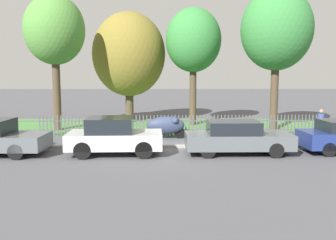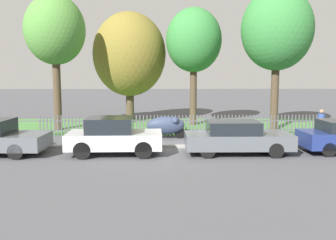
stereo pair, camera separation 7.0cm
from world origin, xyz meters
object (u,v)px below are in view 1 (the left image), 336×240
(parked_car_navy_estate, at_px, (237,137))
(tree_far_left, at_px, (277,30))
(tree_behind_motorcycle, at_px, (129,54))
(tree_mid_park, at_px, (193,41))
(tree_nearest_kerb, at_px, (54,31))
(pedestrian_near_fence, at_px, (321,123))
(parked_car_black_saloon, at_px, (114,136))
(covered_motorcycle, at_px, (167,125))

(parked_car_navy_estate, xyz_separation_m, tree_far_left, (3.39, 6.33, 4.95))
(tree_behind_motorcycle, relative_size, tree_mid_park, 0.99)
(tree_mid_park, distance_m, tree_far_left, 5.01)
(parked_car_navy_estate, relative_size, tree_far_left, 0.54)
(tree_mid_park, bearing_deg, tree_behind_motorcycle, 161.18)
(parked_car_navy_estate, xyz_separation_m, tree_nearest_kerb, (-9.00, 6.63, 4.91))
(tree_behind_motorcycle, distance_m, tree_far_left, 9.36)
(tree_nearest_kerb, bearing_deg, tree_far_left, -1.41)
(tree_nearest_kerb, bearing_deg, tree_mid_park, 13.90)
(pedestrian_near_fence, bearing_deg, tree_far_left, 44.50)
(parked_car_black_saloon, xyz_separation_m, tree_mid_park, (3.92, 8.59, 4.47))
(parked_car_black_saloon, distance_m, pedestrian_near_fence, 9.84)
(tree_mid_park, bearing_deg, pedestrian_near_fence, -47.12)
(tree_behind_motorcycle, height_order, tree_far_left, tree_far_left)
(tree_far_left, bearing_deg, covered_motorcycle, -156.50)
(parked_car_black_saloon, height_order, pedestrian_near_fence, pedestrian_near_fence)
(covered_motorcycle, distance_m, tree_mid_park, 6.95)
(tree_nearest_kerb, bearing_deg, covered_motorcycle, -25.62)
(tree_nearest_kerb, distance_m, tree_mid_park, 8.20)
(parked_car_navy_estate, xyz_separation_m, covered_motorcycle, (-2.78, 3.64, -0.01))
(tree_nearest_kerb, relative_size, tree_behind_motorcycle, 1.05)
(covered_motorcycle, height_order, pedestrian_near_fence, pedestrian_near_fence)
(tree_far_left, bearing_deg, tree_behind_motorcycle, 156.75)
(parked_car_navy_estate, bearing_deg, tree_mid_park, 97.07)
(covered_motorcycle, bearing_deg, pedestrian_near_fence, -12.15)
(parked_car_navy_estate, relative_size, covered_motorcycle, 2.15)
(covered_motorcycle, distance_m, pedestrian_near_fence, 7.38)
(tree_mid_park, relative_size, tree_far_left, 0.91)
(parked_car_black_saloon, xyz_separation_m, tree_behind_motorcycle, (-0.18, 9.98, 3.70))
(parked_car_black_saloon, bearing_deg, tree_behind_motorcycle, 89.78)
(parked_car_black_saloon, relative_size, pedestrian_near_fence, 2.43)
(covered_motorcycle, relative_size, pedestrian_near_fence, 1.27)
(covered_motorcycle, relative_size, tree_mid_park, 0.27)
(covered_motorcycle, height_order, tree_far_left, tree_far_left)
(tree_behind_motorcycle, bearing_deg, pedestrian_near_fence, -37.42)
(pedestrian_near_fence, bearing_deg, tree_nearest_kerb, 101.00)
(parked_car_navy_estate, distance_m, tree_far_left, 8.72)
(covered_motorcycle, distance_m, tree_far_left, 8.36)
(tree_far_left, bearing_deg, parked_car_navy_estate, -118.19)
(parked_car_black_saloon, relative_size, tree_mid_park, 0.52)
(tree_behind_motorcycle, bearing_deg, covered_motorcycle, -69.55)
(parked_car_navy_estate, relative_size, pedestrian_near_fence, 2.73)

